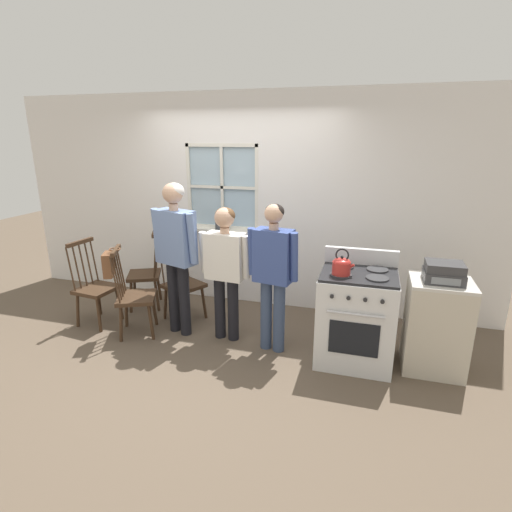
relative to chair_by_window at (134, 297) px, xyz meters
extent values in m
plane|color=brown|center=(0.87, -0.13, -0.44)|extent=(16.00, 16.00, 0.00)
cube|color=white|center=(-1.11, 1.27, 0.91)|extent=(2.45, 0.06, 2.70)
cube|color=white|center=(2.57, 1.27, 0.91)|extent=(2.98, 0.06, 2.70)
cube|color=white|center=(0.60, 1.27, 0.05)|extent=(0.97, 0.06, 0.99)
cube|color=white|center=(0.60, 1.27, 1.95)|extent=(0.97, 0.06, 0.62)
cube|color=silver|center=(0.60, 1.19, 0.53)|extent=(1.03, 0.10, 0.03)
cube|color=#9EB7C6|center=(0.60, 1.28, 1.09)|extent=(0.91, 0.01, 1.03)
cube|color=silver|center=(0.60, 1.25, 1.09)|extent=(0.04, 0.02, 1.09)
cube|color=silver|center=(0.60, 1.25, 1.09)|extent=(0.97, 0.02, 0.04)
cube|color=silver|center=(0.13, 1.25, 1.09)|extent=(0.04, 0.03, 1.09)
cube|color=silver|center=(1.06, 1.25, 1.09)|extent=(0.04, 0.03, 1.09)
cube|color=silver|center=(0.60, 1.25, 1.61)|extent=(0.97, 0.03, 0.04)
cube|color=silver|center=(0.60, 1.25, 0.57)|extent=(0.97, 0.03, 0.04)
cube|color=#3D2819|center=(0.02, 0.01, -0.01)|extent=(0.54, 0.55, 0.04)
cylinder|color=#3D2819|center=(0.24, -0.08, -0.24)|extent=(0.09, 0.06, 0.41)
cylinder|color=#3D2819|center=(0.10, 0.23, -0.24)|extent=(0.06, 0.09, 0.41)
cylinder|color=#3D2819|center=(-0.06, -0.21, -0.24)|extent=(0.06, 0.09, 0.41)
cylinder|color=#3D2819|center=(-0.19, 0.10, -0.24)|extent=(0.09, 0.06, 0.41)
cylinder|color=#3D2819|center=(-0.06, -0.22, 0.26)|extent=(0.08, 0.05, 0.54)
cylinder|color=#3D2819|center=(-0.10, -0.14, 0.26)|extent=(0.08, 0.05, 0.54)
cylinder|color=#3D2819|center=(-0.13, -0.06, 0.26)|extent=(0.08, 0.05, 0.54)
cylinder|color=#3D2819|center=(-0.17, 0.02, 0.26)|extent=(0.08, 0.05, 0.54)
cylinder|color=#3D2819|center=(-0.21, 0.10, 0.26)|extent=(0.08, 0.05, 0.54)
cube|color=#3D2819|center=(-0.13, -0.06, 0.54)|extent=(0.19, 0.36, 0.04)
cube|color=#3D2819|center=(-0.30, 0.70, -0.01)|extent=(0.54, 0.55, 0.04)
cylinder|color=#3D2819|center=(-0.52, 0.79, -0.24)|extent=(0.09, 0.06, 0.41)
cylinder|color=#3D2819|center=(-0.38, 0.48, -0.24)|extent=(0.06, 0.09, 0.41)
cylinder|color=#3D2819|center=(-0.23, 0.92, -0.24)|extent=(0.06, 0.09, 0.41)
cylinder|color=#3D2819|center=(-0.09, 0.62, -0.24)|extent=(0.09, 0.06, 0.41)
cylinder|color=#3D2819|center=(-0.23, 0.94, 0.26)|extent=(0.07, 0.05, 0.54)
cylinder|color=#3D2819|center=(-0.19, 0.86, 0.26)|extent=(0.07, 0.05, 0.54)
cylinder|color=#3D2819|center=(-0.15, 0.77, 0.26)|extent=(0.07, 0.05, 0.54)
cylinder|color=#3D2819|center=(-0.11, 0.69, 0.26)|extent=(0.07, 0.05, 0.54)
cylinder|color=#3D2819|center=(-0.07, 0.61, 0.26)|extent=(0.07, 0.05, 0.54)
cube|color=#3D2819|center=(-0.15, 0.77, 0.54)|extent=(0.20, 0.36, 0.04)
cube|color=#3D2819|center=(-0.57, 0.10, -0.01)|extent=(0.44, 0.46, 0.04)
cylinder|color=#3D2819|center=(-0.43, -0.08, -0.24)|extent=(0.07, 0.07, 0.41)
cylinder|color=#3D2819|center=(-0.39, 0.25, -0.24)|extent=(0.07, 0.07, 0.41)
cylinder|color=#3D2819|center=(-0.75, -0.05, -0.24)|extent=(0.07, 0.07, 0.41)
cylinder|color=#3D2819|center=(-0.71, 0.29, -0.24)|extent=(0.07, 0.07, 0.41)
cylinder|color=#3D2819|center=(-0.76, -0.06, 0.26)|extent=(0.08, 0.03, 0.54)
cylinder|color=#3D2819|center=(-0.75, 0.03, 0.26)|extent=(0.08, 0.03, 0.54)
cylinder|color=#3D2819|center=(-0.74, 0.12, 0.26)|extent=(0.08, 0.03, 0.54)
cylinder|color=#3D2819|center=(-0.73, 0.21, 0.26)|extent=(0.08, 0.03, 0.54)
cylinder|color=#3D2819|center=(-0.72, 0.30, 0.26)|extent=(0.08, 0.03, 0.54)
cube|color=#3D2819|center=(-0.74, 0.12, 0.54)|extent=(0.08, 0.38, 0.04)
cube|color=#3D2819|center=(0.36, 0.50, -0.01)|extent=(0.55, 0.56, 0.04)
cylinder|color=#3D2819|center=(0.42, 0.27, -0.24)|extent=(0.06, 0.09, 0.41)
cylinder|color=#3D2819|center=(0.58, 0.57, -0.24)|extent=(0.09, 0.06, 0.41)
cylinder|color=#3D2819|center=(0.14, 0.43, -0.24)|extent=(0.09, 0.06, 0.41)
cylinder|color=#3D2819|center=(0.30, 0.73, -0.24)|extent=(0.06, 0.09, 0.41)
cylinder|color=#3D2819|center=(0.13, 0.42, 0.26)|extent=(0.07, 0.05, 0.54)
cylinder|color=#3D2819|center=(0.17, 0.50, 0.26)|extent=(0.07, 0.05, 0.54)
cylinder|color=#3D2819|center=(0.21, 0.58, 0.26)|extent=(0.07, 0.05, 0.54)
cylinder|color=#3D2819|center=(0.25, 0.66, 0.26)|extent=(0.07, 0.05, 0.54)
cylinder|color=#3D2819|center=(0.30, 0.74, 0.26)|extent=(0.07, 0.05, 0.54)
cube|color=#3D2819|center=(0.21, 0.58, 0.54)|extent=(0.22, 0.35, 0.04)
cylinder|color=black|center=(0.38, 0.19, -0.03)|extent=(0.12, 0.12, 0.83)
cylinder|color=black|center=(0.55, 0.14, -0.03)|extent=(0.12, 0.12, 0.83)
cube|color=#6B84B7|center=(0.47, 0.16, 0.68)|extent=(0.49, 0.34, 0.58)
cylinder|color=#6B84B7|center=(0.21, 0.23, 0.70)|extent=(0.11, 0.13, 0.54)
cylinder|color=#6B84B7|center=(0.71, 0.06, 0.70)|extent=(0.11, 0.13, 0.54)
cylinder|color=tan|center=(0.47, 0.16, 1.01)|extent=(0.10, 0.10, 0.07)
sphere|color=tan|center=(0.47, 0.16, 1.15)|extent=(0.22, 0.22, 0.22)
ellipsoid|color=silver|center=(0.47, 0.18, 1.17)|extent=(0.22, 0.22, 0.18)
cylinder|color=black|center=(0.95, 0.19, -0.09)|extent=(0.12, 0.12, 0.71)
cylinder|color=black|center=(1.11, 0.18, -0.09)|extent=(0.12, 0.12, 0.71)
cube|color=white|center=(1.03, 0.18, 0.51)|extent=(0.43, 0.24, 0.50)
cylinder|color=white|center=(0.78, 0.18, 0.53)|extent=(0.08, 0.11, 0.46)
cylinder|color=white|center=(1.27, 0.14, 0.53)|extent=(0.08, 0.11, 0.46)
cylinder|color=tan|center=(1.03, 0.18, 0.79)|extent=(0.10, 0.10, 0.06)
sphere|color=tan|center=(1.03, 0.18, 0.92)|extent=(0.21, 0.21, 0.21)
ellipsoid|color=brown|center=(1.03, 0.20, 0.94)|extent=(0.21, 0.21, 0.17)
cylinder|color=#384766|center=(1.50, 0.10, -0.06)|extent=(0.12, 0.12, 0.76)
cylinder|color=#384766|center=(1.64, 0.08, -0.06)|extent=(0.12, 0.12, 0.76)
cube|color=#384C8E|center=(1.57, 0.09, 0.58)|extent=(0.41, 0.27, 0.53)
cylinder|color=#384C8E|center=(1.34, 0.11, 0.61)|extent=(0.09, 0.12, 0.50)
cylinder|color=#384C8E|center=(1.79, 0.03, 0.61)|extent=(0.09, 0.12, 0.50)
cylinder|color=tan|center=(1.57, 0.09, 0.88)|extent=(0.10, 0.10, 0.06)
sphere|color=tan|center=(1.57, 0.09, 1.01)|extent=(0.18, 0.18, 0.18)
ellipsoid|color=black|center=(1.57, 0.10, 1.03)|extent=(0.19, 0.19, 0.15)
cube|color=silver|center=(2.41, 0.11, 0.01)|extent=(0.72, 0.64, 0.90)
cube|color=black|center=(2.41, 0.11, 0.47)|extent=(0.71, 0.61, 0.02)
cylinder|color=#2D2D30|center=(2.24, -0.02, 0.49)|extent=(0.20, 0.20, 0.02)
cylinder|color=#2D2D30|center=(2.57, -0.02, 0.49)|extent=(0.20, 0.20, 0.02)
cylinder|color=#2D2D30|center=(2.24, 0.24, 0.49)|extent=(0.20, 0.20, 0.02)
cylinder|color=#2D2D30|center=(2.57, 0.24, 0.49)|extent=(0.20, 0.20, 0.02)
cube|color=silver|center=(2.41, 0.40, 0.56)|extent=(0.72, 0.06, 0.16)
cube|color=black|center=(2.41, -0.21, -0.05)|extent=(0.45, 0.01, 0.32)
cylinder|color=silver|center=(2.41, -0.23, 0.20)|extent=(0.51, 0.02, 0.02)
cylinder|color=#232326|center=(2.19, -0.22, 0.35)|extent=(0.04, 0.02, 0.04)
cylinder|color=#232326|center=(2.33, -0.22, 0.35)|extent=(0.04, 0.02, 0.04)
cylinder|color=#232326|center=(2.48, -0.22, 0.35)|extent=(0.04, 0.02, 0.04)
cylinder|color=#232326|center=(2.62, -0.22, 0.35)|extent=(0.04, 0.02, 0.04)
cylinder|color=red|center=(2.24, -0.02, 0.55)|extent=(0.17, 0.17, 0.12)
ellipsoid|color=red|center=(2.24, -0.02, 0.61)|extent=(0.16, 0.16, 0.07)
sphere|color=black|center=(2.24, -0.02, 0.66)|extent=(0.03, 0.03, 0.03)
cylinder|color=red|center=(2.32, -0.02, 0.57)|extent=(0.08, 0.03, 0.07)
torus|color=black|center=(2.24, -0.02, 0.68)|extent=(0.12, 0.01, 0.12)
cylinder|color=#42474C|center=(0.60, 1.18, 0.60)|extent=(0.17, 0.17, 0.10)
cylinder|color=#33261C|center=(0.60, 1.18, 0.64)|extent=(0.15, 0.15, 0.01)
cone|color=#286033|center=(0.63, 1.19, 0.73)|extent=(0.06, 0.04, 0.16)
cone|color=#286033|center=(0.58, 1.20, 0.69)|extent=(0.05, 0.05, 0.10)
cone|color=#286033|center=(0.60, 1.16, 0.70)|extent=(0.04, 0.07, 0.12)
cube|color=brown|center=(-0.22, -0.10, 0.39)|extent=(0.17, 0.24, 0.26)
torus|color=brown|center=(-0.14, -0.06, 0.56)|extent=(0.16, 0.16, 0.01)
cube|color=beige|center=(3.14, 0.17, -0.01)|extent=(0.55, 0.50, 0.87)
cube|color=beige|center=(3.14, 0.17, 0.44)|extent=(0.55, 0.50, 0.03)
cube|color=#38383A|center=(3.14, 0.15, 0.51)|extent=(0.34, 0.28, 0.10)
cube|color=#38383A|center=(3.14, 0.15, 0.60)|extent=(0.32, 0.27, 0.08)
cube|color=gray|center=(3.14, 0.01, 0.51)|extent=(0.24, 0.01, 0.06)
camera|label=1|loc=(2.46, -3.59, 1.72)|focal=28.00mm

